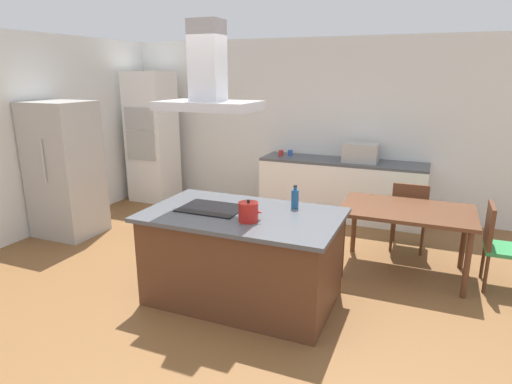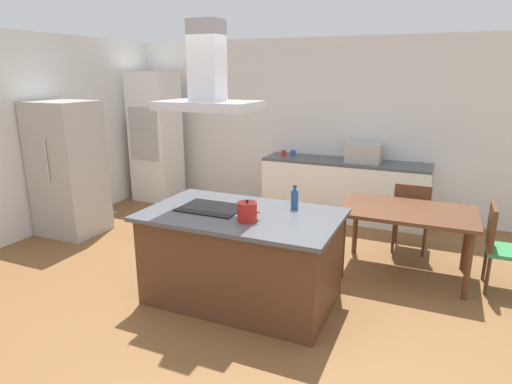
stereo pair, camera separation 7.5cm
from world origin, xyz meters
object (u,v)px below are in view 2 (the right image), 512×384
at_px(coffee_mug_red, 284,153).
at_px(dining_table, 408,217).
at_px(olive_oil_bottle, 295,199).
at_px(wall_oven_stack, 156,137).
at_px(tea_kettle, 247,212).
at_px(refrigerator, 68,169).
at_px(chair_facing_back_wall, 411,213).
at_px(cooktop, 211,208).
at_px(countertop_microwave, 364,153).
at_px(range_hood, 208,82).
at_px(coffee_mug_blue, 293,153).
at_px(chair_at_right_end, 501,243).

bearing_deg(coffee_mug_red, dining_table, -38.82).
xyz_separation_m(olive_oil_bottle, wall_oven_stack, (-3.32, 2.32, 0.10)).
distance_m(tea_kettle, refrigerator, 3.27).
relative_size(olive_oil_bottle, chair_facing_back_wall, 0.26).
xyz_separation_m(cooktop, chair_facing_back_wall, (1.74, 1.90, -0.40)).
height_order(countertop_microwave, refrigerator, refrigerator).
xyz_separation_m(coffee_mug_red, range_hood, (0.30, -2.88, 1.16)).
bearing_deg(coffee_mug_red, olive_oil_bottle, -67.80).
relative_size(dining_table, chair_facing_back_wall, 1.57).
bearing_deg(coffee_mug_red, tea_kettle, -75.83).
height_order(tea_kettle, range_hood, range_hood).
bearing_deg(wall_oven_stack, range_hood, -45.80).
bearing_deg(tea_kettle, coffee_mug_red, 104.17).
distance_m(cooktop, countertop_microwave, 3.04).
distance_m(tea_kettle, countertop_microwave, 3.11).
relative_size(cooktop, coffee_mug_blue, 6.67).
distance_m(wall_oven_stack, chair_facing_back_wall, 4.42).
height_order(olive_oil_bottle, chair_facing_back_wall, olive_oil_bottle).
height_order(tea_kettle, coffee_mug_red, tea_kettle).
xyz_separation_m(olive_oil_bottle, range_hood, (-0.74, -0.32, 1.10)).
height_order(olive_oil_bottle, chair_at_right_end, olive_oil_bottle).
xyz_separation_m(coffee_mug_red, refrigerator, (-2.35, -2.13, -0.03)).
relative_size(tea_kettle, dining_table, 0.16).
xyz_separation_m(cooktop, coffee_mug_blue, (-0.16, 2.95, 0.04)).
xyz_separation_m(countertop_microwave, coffee_mug_red, (-1.25, -0.00, -0.09)).
relative_size(countertop_microwave, coffee_mug_red, 5.56).
relative_size(olive_oil_bottle, refrigerator, 0.13).
relative_size(cooktop, olive_oil_bottle, 2.56).
bearing_deg(chair_facing_back_wall, coffee_mug_red, 154.44).
relative_size(tea_kettle, chair_facing_back_wall, 0.26).
xyz_separation_m(chair_facing_back_wall, range_hood, (-1.74, -1.90, 1.59)).
relative_size(cooktop, chair_at_right_end, 0.67).
height_order(wall_oven_stack, range_hood, range_hood).
xyz_separation_m(dining_table, chair_facing_back_wall, (0.00, 0.67, -0.16)).
relative_size(cooktop, range_hood, 0.67).
relative_size(coffee_mug_red, refrigerator, 0.05).
xyz_separation_m(cooktop, olive_oil_bottle, (0.74, 0.32, 0.09)).
relative_size(olive_oil_bottle, coffee_mug_blue, 2.61).
xyz_separation_m(chair_at_right_end, range_hood, (-2.66, -1.24, 1.59)).
bearing_deg(countertop_microwave, chair_at_right_end, -43.94).
relative_size(coffee_mug_red, range_hood, 0.10).
xyz_separation_m(tea_kettle, dining_table, (1.26, 1.43, -0.32)).
height_order(coffee_mug_blue, chair_facing_back_wall, coffee_mug_blue).
distance_m(olive_oil_bottle, countertop_microwave, 2.57).
bearing_deg(chair_facing_back_wall, countertop_microwave, 128.92).
bearing_deg(wall_oven_stack, olive_oil_bottle, -35.01).
height_order(coffee_mug_blue, wall_oven_stack, wall_oven_stack).
height_order(chair_facing_back_wall, range_hood, range_hood).
distance_m(cooktop, tea_kettle, 0.52).
relative_size(wall_oven_stack, chair_at_right_end, 2.47).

